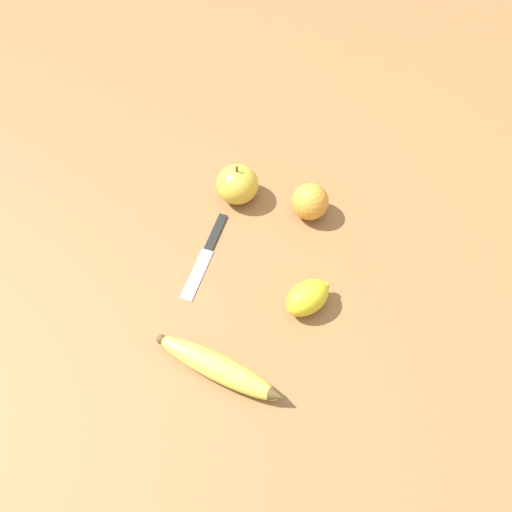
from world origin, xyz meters
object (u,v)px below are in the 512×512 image
(orange, at_px, (310,202))
(paring_knife, at_px, (207,251))
(banana, at_px, (219,368))
(apple, at_px, (237,184))
(lemon, at_px, (307,297))

(orange, relative_size, paring_knife, 0.44)
(banana, distance_m, paring_knife, 0.23)
(apple, height_order, lemon, apple)
(lemon, bearing_deg, orange, -124.95)
(banana, xyz_separation_m, apple, (-0.20, -0.30, 0.02))
(banana, distance_m, orange, 0.36)
(orange, bearing_deg, apple, -47.33)
(banana, bearing_deg, orange, 90.42)
(orange, xyz_separation_m, paring_knife, (0.21, -0.02, -0.03))
(banana, bearing_deg, apple, 113.44)
(apple, relative_size, paring_knife, 0.55)
(orange, distance_m, paring_knife, 0.22)
(lemon, bearing_deg, banana, 9.19)
(banana, relative_size, lemon, 2.28)
(orange, distance_m, lemon, 0.20)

